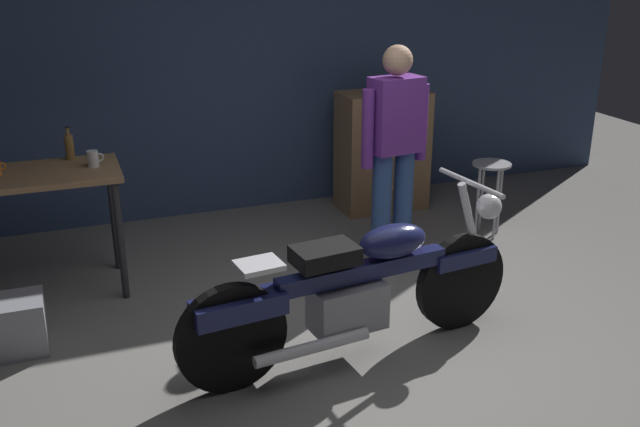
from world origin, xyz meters
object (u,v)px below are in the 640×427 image
at_px(mug_white_ceramic, 93,159).
at_px(bottle, 69,146).
at_px(person_standing, 394,146).
at_px(wooden_dresser, 382,151).
at_px(storage_bin, 8,326).
at_px(motorcycle, 358,287).
at_px(shop_stool, 491,179).

distance_m(mug_white_ceramic, bottle, 0.29).
distance_m(person_standing, bottle, 2.36).
height_order(mug_white_ceramic, bottle, bottle).
bearing_deg(person_standing, bottle, -21.78).
distance_m(wooden_dresser, storage_bin, 3.60).
distance_m(motorcycle, shop_stool, 2.28).
relative_size(motorcycle, person_standing, 1.31).
bearing_deg(person_standing, motorcycle, 48.13).
distance_m(shop_stool, mug_white_ceramic, 3.18).
xyz_separation_m(wooden_dresser, bottle, (-2.73, -0.57, 0.45)).
bearing_deg(person_standing, wooden_dresser, -119.42).
distance_m(motorcycle, wooden_dresser, 2.65).
relative_size(wooden_dresser, storage_bin, 2.50).
height_order(shop_stool, wooden_dresser, wooden_dresser).
xyz_separation_m(person_standing, storage_bin, (-2.78, -0.44, -0.76)).
xyz_separation_m(motorcycle, storage_bin, (-1.97, 0.77, -0.28)).
bearing_deg(storage_bin, motorcycle, -21.41).
bearing_deg(wooden_dresser, shop_stool, -59.74).
xyz_separation_m(shop_stool, mug_white_ceramic, (-3.14, 0.14, 0.46)).
relative_size(shop_stool, mug_white_ceramic, 5.60).
distance_m(storage_bin, bottle, 1.38).
distance_m(motorcycle, person_standing, 1.53).
height_order(motorcycle, shop_stool, motorcycle).
bearing_deg(mug_white_ceramic, storage_bin, -130.09).
bearing_deg(shop_stool, motorcycle, -142.50).
relative_size(storage_bin, bottle, 1.83).
height_order(motorcycle, mug_white_ceramic, mug_white_ceramic).
bearing_deg(mug_white_ceramic, shop_stool, -2.54).
distance_m(motorcycle, bottle, 2.37).
distance_m(shop_stool, wooden_dresser, 1.10).
relative_size(wooden_dresser, mug_white_ceramic, 9.62).
bearing_deg(motorcycle, storage_bin, 152.08).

